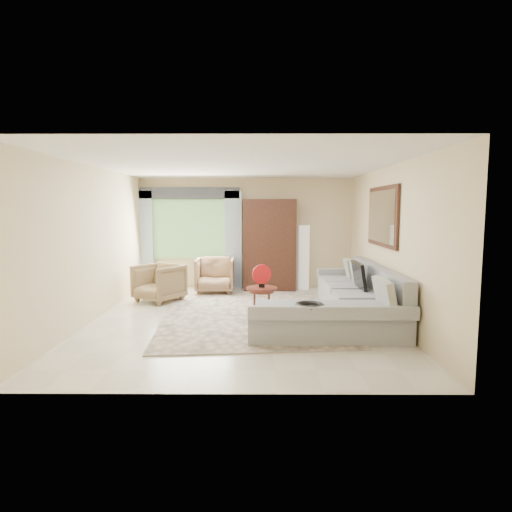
{
  "coord_description": "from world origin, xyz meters",
  "views": [
    {
      "loc": [
        0.3,
        -7.19,
        1.89
      ],
      "look_at": [
        0.25,
        0.35,
        1.05
      ],
      "focal_mm": 30.0,
      "sensor_mm": 36.0,
      "label": 1
    }
  ],
  "objects_px": {
    "sectional_sofa": "(347,305)",
    "armoire": "(270,245)",
    "armchair_left": "(159,283)",
    "armchair_right": "(215,275)",
    "coffee_table": "(262,302)",
    "potted_plant": "(165,279)",
    "floor_lamp": "(303,257)",
    "tv_screen": "(359,276)"
  },
  "relations": [
    {
      "from": "armchair_right",
      "to": "coffee_table",
      "type": "bearing_deg",
      "value": -66.61
    },
    {
      "from": "floor_lamp",
      "to": "coffee_table",
      "type": "bearing_deg",
      "value": -110.45
    },
    {
      "from": "potted_plant",
      "to": "floor_lamp",
      "type": "distance_m",
      "value": 3.26
    },
    {
      "from": "coffee_table",
      "to": "armchair_left",
      "type": "bearing_deg",
      "value": 148.13
    },
    {
      "from": "coffee_table",
      "to": "armchair_right",
      "type": "bearing_deg",
      "value": 114.97
    },
    {
      "from": "sectional_sofa",
      "to": "armchair_left",
      "type": "xyz_separation_m",
      "value": [
        -3.52,
        1.58,
        0.1
      ]
    },
    {
      "from": "tv_screen",
      "to": "potted_plant",
      "type": "height_order",
      "value": "tv_screen"
    },
    {
      "from": "coffee_table",
      "to": "armchair_left",
      "type": "relative_size",
      "value": 0.63
    },
    {
      "from": "sectional_sofa",
      "to": "coffee_table",
      "type": "xyz_separation_m",
      "value": [
        -1.43,
        0.28,
        -0.0
      ]
    },
    {
      "from": "armchair_right",
      "to": "armoire",
      "type": "height_order",
      "value": "armoire"
    },
    {
      "from": "coffee_table",
      "to": "armchair_left",
      "type": "distance_m",
      "value": 2.46
    },
    {
      "from": "potted_plant",
      "to": "sectional_sofa",
      "type": "bearing_deg",
      "value": -36.97
    },
    {
      "from": "potted_plant",
      "to": "floor_lamp",
      "type": "height_order",
      "value": "floor_lamp"
    },
    {
      "from": "armchair_left",
      "to": "armoire",
      "type": "height_order",
      "value": "armoire"
    },
    {
      "from": "tv_screen",
      "to": "potted_plant",
      "type": "relative_size",
      "value": 1.4
    },
    {
      "from": "floor_lamp",
      "to": "potted_plant",
      "type": "bearing_deg",
      "value": -176.28
    },
    {
      "from": "sectional_sofa",
      "to": "floor_lamp",
      "type": "bearing_deg",
      "value": 98.33
    },
    {
      "from": "armchair_right",
      "to": "floor_lamp",
      "type": "bearing_deg",
      "value": 10.81
    },
    {
      "from": "armchair_left",
      "to": "armchair_right",
      "type": "distance_m",
      "value": 1.4
    },
    {
      "from": "armchair_right",
      "to": "potted_plant",
      "type": "relative_size",
      "value": 1.64
    },
    {
      "from": "coffee_table",
      "to": "sectional_sofa",
      "type": "bearing_deg",
      "value": -10.97
    },
    {
      "from": "coffee_table",
      "to": "floor_lamp",
      "type": "relative_size",
      "value": 0.35
    },
    {
      "from": "armchair_left",
      "to": "armchair_right",
      "type": "height_order",
      "value": "armchair_right"
    },
    {
      "from": "armchair_left",
      "to": "floor_lamp",
      "type": "xyz_separation_m",
      "value": [
        3.09,
        1.38,
        0.37
      ]
    },
    {
      "from": "floor_lamp",
      "to": "armoire",
      "type": "bearing_deg",
      "value": -175.71
    },
    {
      "from": "coffee_table",
      "to": "potted_plant",
      "type": "xyz_separation_m",
      "value": [
        -2.22,
        2.47,
        -0.02
      ]
    },
    {
      "from": "armchair_left",
      "to": "armoire",
      "type": "bearing_deg",
      "value": 63.69
    },
    {
      "from": "sectional_sofa",
      "to": "potted_plant",
      "type": "relative_size",
      "value": 6.55
    },
    {
      "from": "sectional_sofa",
      "to": "armchair_left",
      "type": "relative_size",
      "value": 4.13
    },
    {
      "from": "floor_lamp",
      "to": "tv_screen",
      "type": "bearing_deg",
      "value": -74.9
    },
    {
      "from": "potted_plant",
      "to": "armoire",
      "type": "height_order",
      "value": "armoire"
    },
    {
      "from": "floor_lamp",
      "to": "sectional_sofa",
      "type": "bearing_deg",
      "value": -81.67
    },
    {
      "from": "armoire",
      "to": "potted_plant",
      "type": "bearing_deg",
      "value": -176.47
    },
    {
      "from": "tv_screen",
      "to": "armchair_right",
      "type": "distance_m",
      "value": 3.49
    },
    {
      "from": "armchair_left",
      "to": "potted_plant",
      "type": "relative_size",
      "value": 1.59
    },
    {
      "from": "sectional_sofa",
      "to": "armoire",
      "type": "bearing_deg",
      "value": 113.06
    },
    {
      "from": "tv_screen",
      "to": "floor_lamp",
      "type": "relative_size",
      "value": 0.49
    },
    {
      "from": "tv_screen",
      "to": "armchair_left",
      "type": "bearing_deg",
      "value": 162.25
    },
    {
      "from": "potted_plant",
      "to": "coffee_table",
      "type": "bearing_deg",
      "value": -48.08
    },
    {
      "from": "coffee_table",
      "to": "potted_plant",
      "type": "height_order",
      "value": "coffee_table"
    },
    {
      "from": "armchair_left",
      "to": "floor_lamp",
      "type": "bearing_deg",
      "value": 57.79
    },
    {
      "from": "armchair_right",
      "to": "armoire",
      "type": "xyz_separation_m",
      "value": [
        1.24,
        0.39,
        0.66
      ]
    }
  ]
}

